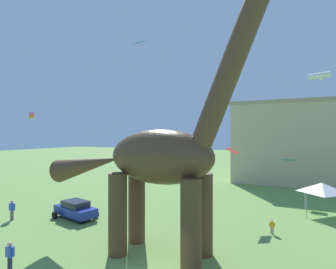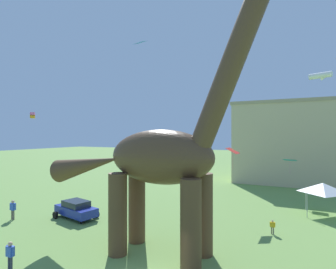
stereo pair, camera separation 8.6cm
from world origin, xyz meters
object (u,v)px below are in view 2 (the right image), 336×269
at_px(person_far_spectator, 273,226).
at_px(kite_drifting, 33,115).
at_px(parked_sedan_left, 76,209).
at_px(kite_mid_left, 233,151).
at_px(kite_high_right, 140,43).
at_px(kite_mid_right, 321,76).
at_px(festival_canopy_tent, 323,188).
at_px(kite_far_left, 290,160).
at_px(person_photographer, 10,253).
at_px(dinosaur_sculpture, 159,157).
at_px(person_strolling_adult, 13,208).

height_order(person_far_spectator, kite_drifting, kite_drifting).
height_order(parked_sedan_left, kite_mid_left, kite_mid_left).
xyz_separation_m(kite_high_right, kite_mid_right, (18.37, 5.37, -4.48)).
bearing_deg(kite_drifting, kite_mid_right, 22.15).
xyz_separation_m(parked_sedan_left, festival_canopy_tent, (19.97, 10.27, 1.74)).
height_order(kite_far_left, kite_drifting, kite_drifting).
xyz_separation_m(person_photographer, festival_canopy_tent, (16.45, 18.69, 1.59)).
relative_size(parked_sedan_left, kite_drifting, 6.99).
bearing_deg(dinosaur_sculpture, kite_high_right, 140.59).
distance_m(dinosaur_sculpture, kite_mid_left, 10.86).
relative_size(kite_drifting, kite_mid_right, 0.30).
relative_size(dinosaur_sculpture, kite_high_right, 10.08).
distance_m(parked_sedan_left, kite_far_left, 23.09).
bearing_deg(kite_drifting, festival_canopy_tent, 16.53).
bearing_deg(person_strolling_adult, dinosaur_sculpture, 38.43).
xyz_separation_m(person_far_spectator, kite_mid_right, (4.02, 10.06, 12.85)).
relative_size(person_photographer, kite_mid_left, 0.78).
xyz_separation_m(person_strolling_adult, kite_drifting, (-3.53, 4.62, 8.52)).
height_order(kite_high_right, kite_mid_left, kite_high_right).
bearing_deg(kite_mid_left, kite_mid_right, 37.81).
relative_size(parked_sedan_left, kite_high_right, 2.71).
relative_size(person_far_spectator, kite_mid_left, 0.52).
height_order(festival_canopy_tent, kite_far_left, kite_far_left).
height_order(dinosaur_sculpture, parked_sedan_left, dinosaur_sculpture).
height_order(person_far_spectator, person_strolling_adult, person_strolling_adult).
bearing_deg(kite_mid_left, kite_drifting, -165.03).
bearing_deg(kite_high_right, kite_mid_right, 16.28).
bearing_deg(person_strolling_adult, kite_high_right, 99.61).
distance_m(person_far_spectator, person_strolling_adult, 21.64).
xyz_separation_m(person_strolling_adult, festival_canopy_tent, (24.63, 12.98, 1.51)).
bearing_deg(person_far_spectator, kite_drifting, 176.03).
bearing_deg(kite_far_left, festival_canopy_tent, -59.23).
xyz_separation_m(person_far_spectator, festival_canopy_tent, (3.87, 6.89, 1.91)).
distance_m(dinosaur_sculpture, person_strolling_adult, 15.48).
relative_size(parked_sedan_left, person_strolling_adult, 2.63).
relative_size(person_far_spectator, kite_mid_right, 0.49).
distance_m(parked_sedan_left, person_strolling_adult, 5.39).
bearing_deg(kite_mid_left, kite_far_left, 57.35).
height_order(dinosaur_sculpture, person_far_spectator, dinosaur_sculpture).
bearing_deg(kite_drifting, dinosaur_sculpture, -15.70).
relative_size(person_strolling_adult, kite_mid_left, 0.84).
xyz_separation_m(person_strolling_adult, kite_high_right, (6.40, 10.78, 16.94)).
relative_size(festival_canopy_tent, kite_high_right, 1.90).
bearing_deg(kite_high_right, dinosaur_sculpture, -53.82).
height_order(parked_sedan_left, kite_mid_right, kite_mid_right).
height_order(festival_canopy_tent, kite_mid_left, kite_mid_left).
distance_m(kite_high_right, kite_drifting, 14.40).
relative_size(dinosaur_sculpture, kite_drifting, 26.03).
bearing_deg(dinosaur_sculpture, parked_sedan_left, 176.70).
bearing_deg(festival_canopy_tent, dinosaur_sculpture, -126.58).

